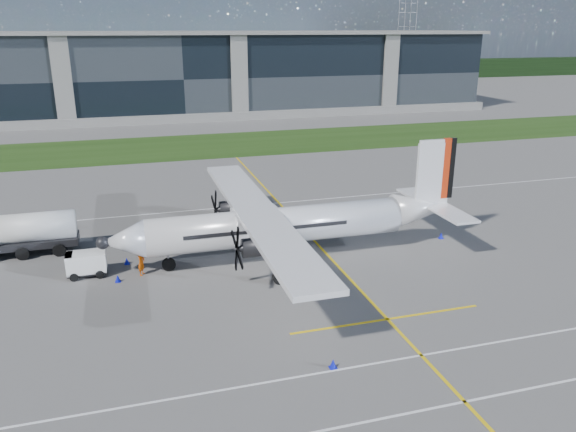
{
  "coord_description": "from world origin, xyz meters",
  "views": [
    {
      "loc": [
        -10.88,
        -32.48,
        16.31
      ],
      "look_at": [
        -0.19,
        3.97,
        3.5
      ],
      "focal_mm": 35.0,
      "sensor_mm": 36.0,
      "label": 1
    }
  ],
  "objects_px": {
    "ground_crew_person": "(141,261)",
    "safety_cone_nose_stbd": "(127,261)",
    "turboprop_aircraft": "(290,204)",
    "safety_cone_portwing": "(333,364)",
    "fuel_tanker_truck": "(12,235)",
    "safety_cone_nose_port": "(118,278)",
    "safety_cone_stbdwing": "(229,204)",
    "safety_cone_tail": "(441,236)",
    "baggage_tug": "(87,264)",
    "pylon_east": "(407,31)"
  },
  "relations": [
    {
      "from": "ground_crew_person",
      "to": "safety_cone_nose_stbd",
      "type": "height_order",
      "value": "ground_crew_person"
    },
    {
      "from": "turboprop_aircraft",
      "to": "safety_cone_portwing",
      "type": "relative_size",
      "value": 55.25
    },
    {
      "from": "turboprop_aircraft",
      "to": "safety_cone_nose_stbd",
      "type": "xyz_separation_m",
      "value": [
        -11.71,
        2.04,
        -3.89
      ]
    },
    {
      "from": "fuel_tanker_truck",
      "to": "safety_cone_nose_port",
      "type": "height_order",
      "value": "fuel_tanker_truck"
    },
    {
      "from": "safety_cone_stbdwing",
      "to": "safety_cone_tail",
      "type": "bearing_deg",
      "value": -41.91
    },
    {
      "from": "baggage_tug",
      "to": "safety_cone_portwing",
      "type": "height_order",
      "value": "baggage_tug"
    },
    {
      "from": "fuel_tanker_truck",
      "to": "safety_cone_nose_port",
      "type": "distance_m",
      "value": 10.39
    },
    {
      "from": "turboprop_aircraft",
      "to": "baggage_tug",
      "type": "height_order",
      "value": "turboprop_aircraft"
    },
    {
      "from": "baggage_tug",
      "to": "turboprop_aircraft",
      "type": "bearing_deg",
      "value": -3.15
    },
    {
      "from": "safety_cone_tail",
      "to": "safety_cone_stbdwing",
      "type": "height_order",
      "value": "same"
    },
    {
      "from": "safety_cone_tail",
      "to": "pylon_east",
      "type": "bearing_deg",
      "value": 63.63
    },
    {
      "from": "turboprop_aircraft",
      "to": "fuel_tanker_truck",
      "type": "relative_size",
      "value": 3.28
    },
    {
      "from": "turboprop_aircraft",
      "to": "ground_crew_person",
      "type": "relative_size",
      "value": 13.11
    },
    {
      "from": "baggage_tug",
      "to": "safety_cone_nose_stbd",
      "type": "distance_m",
      "value": 2.98
    },
    {
      "from": "safety_cone_tail",
      "to": "safety_cone_stbdwing",
      "type": "bearing_deg",
      "value": 138.09
    },
    {
      "from": "ground_crew_person",
      "to": "safety_cone_tail",
      "type": "xyz_separation_m",
      "value": [
        23.64,
        0.38,
        -0.8
      ]
    },
    {
      "from": "safety_cone_portwing",
      "to": "safety_cone_nose_stbd",
      "type": "relative_size",
      "value": 1.0
    },
    {
      "from": "fuel_tanker_truck",
      "to": "ground_crew_person",
      "type": "relative_size",
      "value": 4.0
    },
    {
      "from": "safety_cone_tail",
      "to": "safety_cone_portwing",
      "type": "bearing_deg",
      "value": -135.44
    },
    {
      "from": "ground_crew_person",
      "to": "safety_cone_nose_port",
      "type": "relative_size",
      "value": 4.21
    },
    {
      "from": "fuel_tanker_truck",
      "to": "pylon_east",
      "type": "bearing_deg",
      "value": 53.04
    },
    {
      "from": "pylon_east",
      "to": "safety_cone_portwing",
      "type": "bearing_deg",
      "value": -118.53
    },
    {
      "from": "pylon_east",
      "to": "safety_cone_portwing",
      "type": "distance_m",
      "value": 182.43
    },
    {
      "from": "safety_cone_portwing",
      "to": "safety_cone_nose_stbd",
      "type": "bearing_deg",
      "value": 120.49
    },
    {
      "from": "safety_cone_nose_stbd",
      "to": "safety_cone_nose_port",
      "type": "distance_m",
      "value": 3.0
    },
    {
      "from": "safety_cone_stbdwing",
      "to": "safety_cone_nose_port",
      "type": "bearing_deg",
      "value": -125.53
    },
    {
      "from": "baggage_tug",
      "to": "safety_cone_portwing",
      "type": "xyz_separation_m",
      "value": [
        12.35,
        -15.24,
        -0.59
      ]
    },
    {
      "from": "safety_cone_stbdwing",
      "to": "safety_cone_nose_stbd",
      "type": "relative_size",
      "value": 1.0
    },
    {
      "from": "fuel_tanker_truck",
      "to": "safety_cone_tail",
      "type": "distance_m",
      "value": 33.27
    },
    {
      "from": "safety_cone_nose_stbd",
      "to": "ground_crew_person",
      "type": "bearing_deg",
      "value": -65.86
    },
    {
      "from": "pylon_east",
      "to": "safety_cone_stbdwing",
      "type": "distance_m",
      "value": 158.44
    },
    {
      "from": "safety_cone_nose_port",
      "to": "safety_cone_tail",
      "type": "bearing_deg",
      "value": 2.55
    },
    {
      "from": "safety_cone_nose_port",
      "to": "turboprop_aircraft",
      "type": "bearing_deg",
      "value": 4.14
    },
    {
      "from": "turboprop_aircraft",
      "to": "safety_cone_nose_port",
      "type": "height_order",
      "value": "turboprop_aircraft"
    },
    {
      "from": "safety_cone_nose_port",
      "to": "fuel_tanker_truck",
      "type": "bearing_deg",
      "value": 136.2
    },
    {
      "from": "pylon_east",
      "to": "baggage_tug",
      "type": "xyz_separation_m",
      "value": [
        -99.2,
        -144.52,
        -14.16
      ]
    },
    {
      "from": "baggage_tug",
      "to": "ground_crew_person",
      "type": "height_order",
      "value": "ground_crew_person"
    },
    {
      "from": "turboprop_aircraft",
      "to": "baggage_tug",
      "type": "relative_size",
      "value": 9.92
    },
    {
      "from": "safety_cone_tail",
      "to": "safety_cone_nose_port",
      "type": "xyz_separation_m",
      "value": [
        -25.26,
        -1.13,
        0.0
      ]
    },
    {
      "from": "safety_cone_nose_port",
      "to": "safety_cone_nose_stbd",
      "type": "bearing_deg",
      "value": 77.59
    },
    {
      "from": "safety_cone_tail",
      "to": "turboprop_aircraft",
      "type": "bearing_deg",
      "value": -178.97
    },
    {
      "from": "safety_cone_stbdwing",
      "to": "baggage_tug",
      "type": "bearing_deg",
      "value": -133.94
    },
    {
      "from": "ground_crew_person",
      "to": "safety_cone_tail",
      "type": "distance_m",
      "value": 23.66
    },
    {
      "from": "ground_crew_person",
      "to": "safety_cone_nose_port",
      "type": "distance_m",
      "value": 1.96
    },
    {
      "from": "ground_crew_person",
      "to": "safety_cone_nose_stbd",
      "type": "relative_size",
      "value": 4.21
    },
    {
      "from": "fuel_tanker_truck",
      "to": "safety_cone_portwing",
      "type": "bearing_deg",
      "value": -49.3
    },
    {
      "from": "safety_cone_nose_stbd",
      "to": "safety_cone_nose_port",
      "type": "height_order",
      "value": "same"
    },
    {
      "from": "safety_cone_tail",
      "to": "safety_cone_nose_port",
      "type": "bearing_deg",
      "value": -177.45
    },
    {
      "from": "turboprop_aircraft",
      "to": "safety_cone_tail",
      "type": "height_order",
      "value": "turboprop_aircraft"
    },
    {
      "from": "baggage_tug",
      "to": "safety_cone_stbdwing",
      "type": "height_order",
      "value": "baggage_tug"
    }
  ]
}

